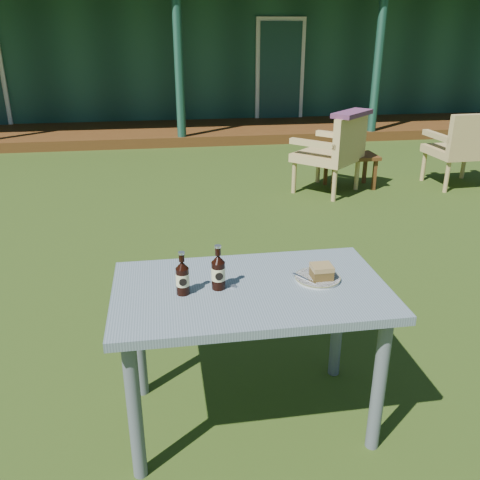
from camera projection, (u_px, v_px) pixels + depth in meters
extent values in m
plane|color=#334916|center=(214.00, 274.00, 3.96)|extent=(80.00, 80.00, 0.00)
cube|color=#1A4435|center=(170.00, 51.00, 12.13)|extent=(15.00, 6.00, 2.60)
cube|color=#563114|center=(180.00, 132.00, 9.04)|extent=(15.00, 1.80, 0.16)
cylinder|color=#1A4435|center=(179.00, 68.00, 7.87)|extent=(0.14, 0.14, 2.45)
cylinder|color=#1A4435|center=(378.00, 66.00, 8.34)|extent=(0.14, 0.14, 2.45)
cube|color=white|center=(280.00, 73.00, 9.78)|extent=(0.95, 0.06, 2.00)
cube|color=#193D38|center=(280.00, 73.00, 9.75)|extent=(0.80, 0.04, 1.85)
cube|color=slate|center=(251.00, 291.00, 2.23)|extent=(1.20, 0.70, 0.04)
cylinder|color=slate|center=(135.00, 411.00, 2.05)|extent=(0.06, 0.06, 0.68)
cylinder|color=slate|center=(379.00, 385.00, 2.19)|extent=(0.06, 0.06, 0.68)
cylinder|color=slate|center=(138.00, 337.00, 2.54)|extent=(0.06, 0.06, 0.68)
cylinder|color=slate|center=(338.00, 320.00, 2.69)|extent=(0.06, 0.06, 0.68)
cylinder|color=silver|center=(318.00, 278.00, 2.28)|extent=(0.20, 0.20, 0.01)
cylinder|color=olive|center=(318.00, 277.00, 2.28)|extent=(0.20, 0.20, 0.00)
cube|color=#4E3B19|center=(321.00, 274.00, 2.27)|extent=(0.09, 0.08, 0.04)
cube|color=#9A7B45|center=(322.00, 267.00, 2.25)|extent=(0.09, 0.09, 0.02)
cube|color=silver|center=(304.00, 278.00, 2.26)|extent=(0.08, 0.13, 0.00)
cylinder|color=black|center=(218.00, 275.00, 2.19)|extent=(0.06, 0.06, 0.12)
cone|color=black|center=(218.00, 259.00, 2.16)|extent=(0.06, 0.06, 0.03)
cylinder|color=black|center=(218.00, 251.00, 2.14)|extent=(0.02, 0.02, 0.03)
cylinder|color=silver|center=(218.00, 247.00, 2.13)|extent=(0.03, 0.03, 0.01)
cylinder|color=beige|center=(218.00, 273.00, 2.18)|extent=(0.06, 0.06, 0.06)
cylinder|color=black|center=(219.00, 277.00, 2.16)|extent=(0.03, 0.00, 0.03)
cylinder|color=black|center=(183.00, 281.00, 2.14)|extent=(0.06, 0.06, 0.12)
cone|color=black|center=(182.00, 265.00, 2.11)|extent=(0.06, 0.06, 0.03)
cylinder|color=black|center=(182.00, 258.00, 2.10)|extent=(0.02, 0.02, 0.03)
cylinder|color=silver|center=(181.00, 253.00, 2.09)|extent=(0.03, 0.03, 0.01)
cylinder|color=beige|center=(183.00, 279.00, 2.14)|extent=(0.06, 0.06, 0.05)
cylinder|color=black|center=(183.00, 282.00, 2.11)|extent=(0.03, 0.00, 0.03)
cylinder|color=silver|center=(233.00, 286.00, 2.22)|extent=(0.03, 0.03, 0.01)
cube|color=tan|center=(327.00, 156.00, 5.85)|extent=(0.91, 0.91, 0.09)
cube|color=tan|center=(350.00, 136.00, 5.60)|extent=(0.54, 0.52, 0.44)
cube|color=tan|center=(339.00, 136.00, 6.01)|extent=(0.45, 0.47, 0.06)
cube|color=tan|center=(313.00, 144.00, 5.57)|extent=(0.45, 0.47, 0.06)
cylinder|color=tan|center=(318.00, 168.00, 6.29)|extent=(0.05, 0.05, 0.37)
cylinder|color=tan|center=(294.00, 177.00, 5.88)|extent=(0.05, 0.05, 0.37)
cylinder|color=tan|center=(357.00, 174.00, 6.00)|extent=(0.05, 0.05, 0.37)
cylinder|color=tan|center=(334.00, 185.00, 5.59)|extent=(0.05, 0.05, 0.37)
cube|color=tan|center=(459.00, 151.00, 6.10)|extent=(0.69, 0.65, 0.09)
cube|color=tan|center=(477.00, 134.00, 5.75)|extent=(0.67, 0.11, 0.44)
cube|color=tan|center=(438.00, 136.00, 5.99)|extent=(0.10, 0.58, 0.06)
cylinder|color=tan|center=(464.00, 164.00, 6.47)|extent=(0.05, 0.05, 0.37)
cylinder|color=tan|center=(424.00, 166.00, 6.37)|extent=(0.05, 0.05, 0.37)
cylinder|color=tan|center=(447.00, 177.00, 5.90)|extent=(0.05, 0.05, 0.37)
cube|color=#643357|center=(352.00, 114.00, 5.51)|extent=(0.58, 0.57, 0.05)
cube|color=#563114|center=(351.00, 156.00, 6.01)|extent=(0.60, 0.40, 0.04)
cube|color=#563114|center=(334.00, 177.00, 5.92)|extent=(0.04, 0.04, 0.36)
cube|color=#563114|center=(374.00, 175.00, 5.99)|extent=(0.04, 0.04, 0.36)
cube|color=#563114|center=(326.00, 170.00, 6.19)|extent=(0.04, 0.04, 0.36)
cube|color=#563114|center=(365.00, 169.00, 6.26)|extent=(0.04, 0.04, 0.36)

